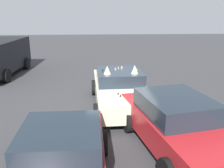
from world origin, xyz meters
TOP-DOWN VIEW (x-y plane):
  - ground_plane at (0.00, 0.00)m, footprint 60.00×60.00m
  - art_car_decorated at (0.04, 0.00)m, footprint 4.73×2.23m
  - parked_sedan_behind_left at (-4.66, 1.62)m, footprint 4.27×2.05m
  - parked_sedan_near_left at (-3.24, -1.18)m, footprint 4.48×2.61m

SIDE VIEW (x-z plane):
  - ground_plane at x=0.00m, z-range 0.00..0.00m
  - parked_sedan_behind_left at x=-4.66m, z-range 0.00..1.37m
  - art_car_decorated at x=0.04m, z-range -0.13..1.55m
  - parked_sedan_near_left at x=-3.24m, z-range 0.01..1.48m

